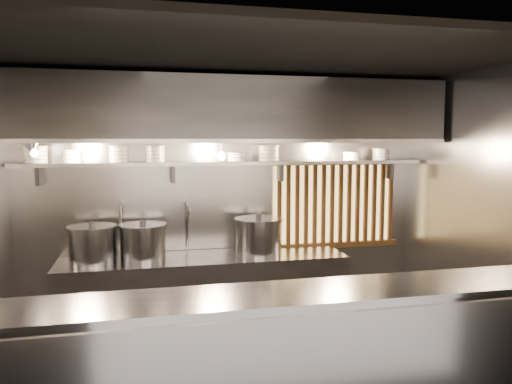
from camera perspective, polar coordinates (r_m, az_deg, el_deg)
name	(u,v)px	position (r m, az deg, el deg)	size (l,w,h in m)	color
ceiling	(256,57)	(4.19, 0.01, 15.17)	(4.50, 4.50, 0.00)	black
wall_back	(226,205)	(5.65, -3.41, -1.46)	(4.50, 4.50, 0.00)	gray
wall_right	(489,218)	(5.18, 25.07, -2.70)	(3.00, 3.00, 0.00)	gray
serving_counter	(288,374)	(3.57, 3.68, -20.04)	(4.50, 0.56, 1.13)	gray
cooking_bench	(205,298)	(5.46, -5.86, -11.98)	(3.00, 0.70, 0.90)	gray
bowl_shelf	(229,163)	(5.43, -3.12, 3.32)	(4.40, 0.34, 0.04)	gray
exhaust_hood	(232,111)	(5.22, -2.74, 9.19)	(4.40, 0.81, 0.65)	#2D2D30
wood_screen	(336,204)	(5.96, 9.09, -1.33)	(1.56, 0.09, 1.04)	#FACC70
faucet_left	(121,218)	(5.46, -15.16, -2.91)	(0.04, 0.30, 0.50)	silver
faucet_right	(188,216)	(5.48, -7.82, -2.73)	(0.04, 0.30, 0.50)	silver
heat_lamp	(31,147)	(4.98, -24.29, 4.72)	(0.25, 0.35, 0.20)	gray
pendant_bulb	(221,156)	(5.30, -3.97, 4.13)	(0.09, 0.09, 0.19)	#2D2D30
stock_pot_left	(92,244)	(5.29, -18.19, -5.66)	(0.50, 0.50, 0.42)	gray
stock_pot_mid	(143,242)	(5.30, -12.78, -5.55)	(0.60, 0.60, 0.41)	gray
stock_pot_right	(259,236)	(5.41, 0.29, -5.03)	(0.68, 0.68, 0.43)	gray
bowl_stack_0	(36,155)	(5.45, -23.89, 3.93)	(0.24, 0.24, 0.17)	white
bowl_stack_1	(71,156)	(5.40, -20.36, 3.86)	(0.20, 0.20, 0.13)	white
bowl_stack_2	(118,154)	(5.36, -15.44, 4.20)	(0.20, 0.20, 0.17)	white
bowl_stack_3	(155,154)	(5.35, -11.43, 4.30)	(0.20, 0.20, 0.17)	white
bowl_stack_4	(237,157)	(5.45, -2.17, 4.04)	(0.22, 0.22, 0.09)	white
bowl_stack_5	(269,153)	(5.52, 1.45, 4.46)	(0.24, 0.24, 0.17)	white
bowl_stack_6	(351,156)	(5.85, 10.84, 4.07)	(0.20, 0.20, 0.09)	white
bowl_stack_7	(381,154)	(6.01, 14.09, 4.22)	(0.21, 0.21, 0.13)	white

